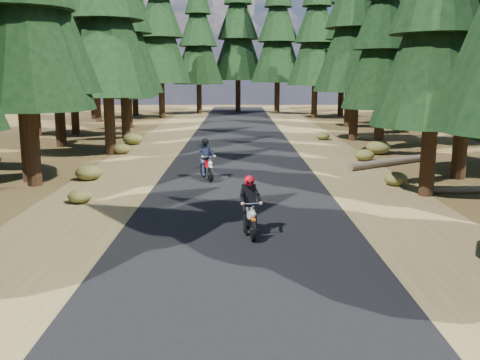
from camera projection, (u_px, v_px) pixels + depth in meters
name	position (u px, v px, depth m)	size (l,w,h in m)	color
ground	(240.00, 236.00, 12.94)	(120.00, 120.00, 0.00)	#4C3B1B
road	(240.00, 192.00, 17.85)	(6.00, 100.00, 0.01)	black
shoulder_l	(102.00, 192.00, 17.83)	(3.20, 100.00, 0.01)	brown
shoulder_r	(377.00, 192.00, 17.87)	(3.20, 100.00, 0.01)	brown
pine_forest	(238.00, 7.00, 32.09)	(34.59, 55.08, 16.32)	black
log_near	(391.00, 162.00, 23.17)	(0.32, 0.32, 5.07)	#4C4233
understory_shrubs	(262.00, 169.00, 20.54)	(14.05, 28.34, 0.71)	#474C1E
rider_lead	(250.00, 216.00, 12.95)	(0.67, 1.67, 1.45)	silver
rider_follow	(207.00, 166.00, 19.96)	(1.01, 1.79, 1.53)	#9E0A0C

